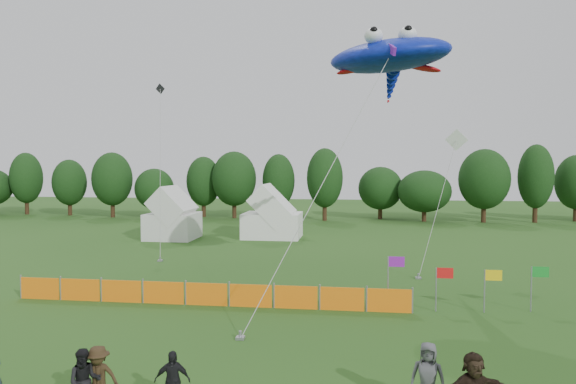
# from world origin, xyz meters

# --- Properties ---
(treeline) EXTENTS (104.57, 8.78, 8.36)m
(treeline) POSITION_xyz_m (1.61, 44.93, 4.18)
(treeline) COLOR #382314
(treeline) RESTS_ON ground
(tent_left) EXTENTS (4.04, 4.04, 3.57)m
(tent_left) POSITION_xyz_m (-12.84, 27.96, 1.80)
(tent_left) COLOR silver
(tent_left) RESTS_ON ground
(tent_right) EXTENTS (4.94, 3.95, 3.49)m
(tent_right) POSITION_xyz_m (-4.58, 29.73, 1.76)
(tent_right) COLOR white
(tent_right) RESTS_ON ground
(barrier_fence) EXTENTS (17.90, 0.06, 1.00)m
(barrier_fence) POSITION_xyz_m (-3.97, 8.28, 0.50)
(barrier_fence) COLOR orange
(barrier_fence) RESTS_ON ground
(flag_row) EXTENTS (6.73, 0.56, 2.27)m
(flag_row) POSITION_xyz_m (7.09, 8.90, 1.35)
(flag_row) COLOR gray
(flag_row) RESTS_ON ground
(spectator_b) EXTENTS (0.99, 0.89, 1.66)m
(spectator_b) POSITION_xyz_m (-4.06, -1.82, 0.83)
(spectator_b) COLOR black
(spectator_b) RESTS_ON ground
(spectator_c) EXTENTS (1.16, 0.79, 1.65)m
(spectator_c) POSITION_xyz_m (-3.85, -1.55, 0.83)
(spectator_c) COLOR #322414
(spectator_c) RESTS_ON ground
(spectator_d) EXTENTS (0.96, 0.53, 1.55)m
(spectator_d) POSITION_xyz_m (-1.96, -1.34, 0.78)
(spectator_d) COLOR black
(spectator_d) RESTS_ON ground
(spectator_e) EXTENTS (0.97, 0.73, 1.79)m
(spectator_e) POSITION_xyz_m (4.44, -0.55, 0.89)
(spectator_e) COLOR #494A4E
(spectator_e) RESTS_ON ground
(stingray_kite) EXTENTS (9.52, 15.90, 12.56)m
(stingray_kite) POSITION_xyz_m (4.13, 12.23, 11.44)
(stingray_kite) COLOR #0D23C5
(stingray_kite) RESTS_ON ground
(small_kite_white) EXTENTS (3.26, 3.37, 8.39)m
(small_kite_white) POSITION_xyz_m (7.85, 17.29, 5.83)
(small_kite_white) COLOR white
(small_kite_white) RESTS_ON ground
(small_kite_dark) EXTENTS (3.08, 7.04, 12.55)m
(small_kite_dark) POSITION_xyz_m (-11.43, 21.82, 6.87)
(small_kite_dark) COLOR black
(small_kite_dark) RESTS_ON ground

